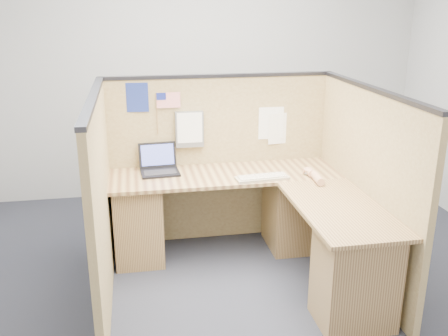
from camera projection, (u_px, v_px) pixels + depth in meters
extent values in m
plane|color=#21222F|center=(241.00, 290.00, 3.85)|extent=(5.00, 5.00, 0.00)
plane|color=#ABAEB0|center=(199.00, 71.00, 5.51)|extent=(5.00, 0.00, 5.00)
plane|color=#ABAEB0|center=(427.00, 287.00, 1.31)|extent=(5.00, 0.00, 5.00)
cube|color=olive|center=(219.00, 160.00, 4.55)|extent=(2.05, 0.05, 1.50)
cube|color=#232328|center=(218.00, 76.00, 4.31)|extent=(2.05, 0.06, 0.03)
cube|color=olive|center=(102.00, 205.00, 3.54)|extent=(0.05, 1.80, 1.50)
cube|color=#232328|center=(93.00, 98.00, 3.30)|extent=(0.06, 1.80, 0.03)
cube|color=olive|center=(365.00, 187.00, 3.88)|extent=(0.05, 1.80, 1.50)
cube|color=#232328|center=(374.00, 89.00, 3.64)|extent=(0.06, 1.80, 0.03)
cube|color=brown|center=(225.00, 175.00, 4.26)|extent=(1.95, 0.60, 0.03)
cube|color=brown|center=(340.00, 209.00, 3.56)|extent=(0.60, 1.15, 0.03)
cube|color=brown|center=(139.00, 221.00, 4.24)|extent=(0.40, 0.50, 0.70)
cube|color=brown|center=(291.00, 210.00, 4.48)|extent=(0.40, 0.50, 0.70)
cube|color=brown|center=(355.00, 277.00, 3.37)|extent=(0.50, 0.40, 0.70)
cube|color=black|center=(160.00, 173.00, 4.24)|extent=(0.34, 0.26, 0.02)
cube|color=black|center=(159.00, 155.00, 4.35)|extent=(0.33, 0.09, 0.22)
cube|color=#394285|center=(159.00, 155.00, 4.34)|extent=(0.28, 0.07, 0.18)
cube|color=tan|center=(262.00, 178.00, 4.11)|extent=(0.45, 0.19, 0.02)
cube|color=silver|center=(262.00, 176.00, 4.11)|extent=(0.41, 0.16, 0.01)
ellipsoid|color=#B7B7BC|center=(308.00, 172.00, 4.22)|extent=(0.11, 0.09, 0.04)
ellipsoid|color=tan|center=(309.00, 170.00, 4.20)|extent=(0.08, 0.10, 0.04)
cylinder|color=tan|center=(311.00, 173.00, 4.17)|extent=(0.06, 0.04, 0.06)
cylinder|color=tan|center=(317.00, 178.00, 4.05)|extent=(0.09, 0.24, 0.07)
cube|color=navy|center=(137.00, 98.00, 4.21)|extent=(0.19, 0.02, 0.25)
cylinder|color=olive|center=(157.00, 113.00, 4.27)|extent=(0.01, 0.01, 0.36)
cube|color=red|center=(168.00, 100.00, 4.26)|extent=(0.20, 0.00, 0.13)
cube|color=navy|center=(161.00, 96.00, 4.23)|extent=(0.08, 0.00, 0.06)
cube|color=slate|center=(189.00, 129.00, 4.35)|extent=(0.25, 0.05, 0.32)
cube|color=white|center=(190.00, 128.00, 4.32)|extent=(0.22, 0.01, 0.27)
cube|color=white|center=(271.00, 123.00, 4.50)|extent=(0.23, 0.01, 0.29)
cube|color=white|center=(280.00, 128.00, 4.53)|extent=(0.22, 0.03, 0.28)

